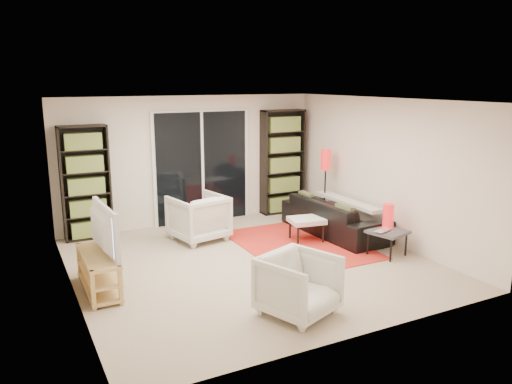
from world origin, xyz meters
TOP-DOWN VIEW (x-y plane):
  - floor at (0.00, 0.00)m, footprint 5.00×5.00m
  - wall_back at (0.00, 2.50)m, footprint 5.00×0.02m
  - wall_front at (0.00, -2.50)m, footprint 5.00×0.02m
  - wall_left at (-2.50, 0.00)m, footprint 0.02×5.00m
  - wall_right at (2.50, 0.00)m, footprint 0.02×5.00m
  - ceiling at (0.00, 0.00)m, footprint 5.00×5.00m
  - sliding_door at (0.20, 2.46)m, footprint 1.92×0.08m
  - bookshelf_left at (-1.95, 2.33)m, footprint 0.80×0.30m
  - bookshelf_right at (1.90, 2.33)m, footprint 0.90×0.30m
  - tv_stand at (-2.20, -0.02)m, footprint 0.38×1.19m
  - tv at (-2.18, -0.02)m, footprint 0.21×1.11m
  - rug at (1.09, 0.38)m, footprint 1.86×2.50m
  - sofa at (1.97, 0.62)m, footprint 0.95×2.19m
  - armchair_back at (-0.29, 1.40)m, footprint 0.99×1.01m
  - armchair_front at (-0.25, -1.77)m, footprint 1.00×1.02m
  - ottoman at (1.31, 0.50)m, footprint 0.64×0.56m
  - side_table at (2.04, -0.68)m, footprint 0.64×0.64m
  - laptop at (1.96, -0.73)m, footprint 0.39×0.32m
  - table_lamp at (2.15, -0.55)m, footprint 0.17×0.17m
  - floor_lamp at (2.21, 1.26)m, footprint 0.21×0.21m

SIDE VIEW (x-z plane):
  - floor at x=0.00m, z-range 0.00..0.00m
  - rug at x=1.09m, z-range 0.00..0.01m
  - tv_stand at x=-2.20m, z-range 0.01..0.51m
  - sofa at x=1.97m, z-range 0.00..0.63m
  - ottoman at x=1.31m, z-range 0.15..0.55m
  - side_table at x=2.04m, z-range 0.16..0.56m
  - armchair_front at x=-0.25m, z-range 0.00..0.72m
  - armchair_back at x=-0.29m, z-range 0.00..0.78m
  - laptop at x=1.96m, z-range 0.40..0.43m
  - table_lamp at x=2.15m, z-range 0.40..0.79m
  - tv at x=-2.18m, z-range 0.50..1.13m
  - bookshelf_left at x=-1.95m, z-range 0.00..1.95m
  - sliding_door at x=0.20m, z-range -0.03..2.13m
  - bookshelf_right at x=1.90m, z-range 0.00..2.10m
  - floor_lamp at x=2.21m, z-range 0.38..1.79m
  - wall_back at x=0.00m, z-range 0.00..2.40m
  - wall_front at x=0.00m, z-range 0.00..2.40m
  - wall_left at x=-2.50m, z-range 0.00..2.40m
  - wall_right at x=2.50m, z-range 0.00..2.40m
  - ceiling at x=0.00m, z-range 2.39..2.41m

